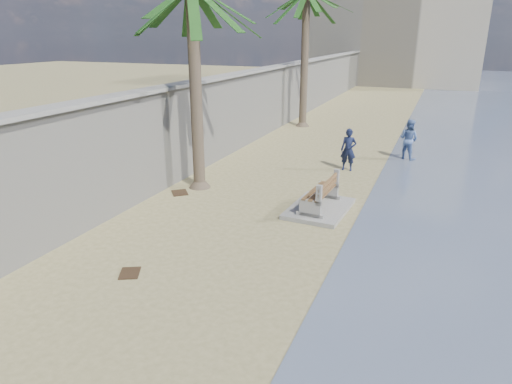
# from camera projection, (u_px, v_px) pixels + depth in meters

# --- Properties ---
(seawall) EXTENTS (0.45, 70.00, 3.50)m
(seawall) POSITION_uv_depth(u_px,v_px,m) (266.00, 102.00, 25.52)
(seawall) COLOR gray
(seawall) RESTS_ON ground_plane
(wall_cap) EXTENTS (0.80, 70.00, 0.12)m
(wall_cap) POSITION_uv_depth(u_px,v_px,m) (267.00, 68.00, 24.93)
(wall_cap) COLOR gray
(wall_cap) RESTS_ON seawall
(end_building) EXTENTS (18.00, 12.00, 14.00)m
(end_building) POSITION_uv_depth(u_px,v_px,m) (397.00, 18.00, 50.60)
(end_building) COLOR #B7AA93
(end_building) RESTS_ON ground_plane
(bench_far) EXTENTS (1.86, 2.61, 1.05)m
(bench_far) POSITION_uv_depth(u_px,v_px,m) (320.00, 197.00, 14.46)
(bench_far) COLOR gray
(bench_far) RESTS_ON ground_plane
(person_a) EXTENTS (0.73, 0.51, 1.98)m
(person_a) POSITION_uv_depth(u_px,v_px,m) (349.00, 147.00, 18.59)
(person_a) COLOR #131934
(person_a) RESTS_ON ground_plane
(person_b) EXTENTS (1.19, 1.10, 1.99)m
(person_b) POSITION_uv_depth(u_px,v_px,m) (409.00, 137.00, 20.29)
(person_b) COLOR #506CA5
(person_b) RESTS_ON ground_plane
(debris_c) EXTENTS (0.82, 0.83, 0.03)m
(debris_c) POSITION_uv_depth(u_px,v_px,m) (180.00, 193.00, 16.19)
(debris_c) COLOR #382616
(debris_c) RESTS_ON ground_plane
(debris_d) EXTENTS (0.66, 0.71, 0.03)m
(debris_d) POSITION_uv_depth(u_px,v_px,m) (130.00, 273.00, 10.76)
(debris_d) COLOR #382616
(debris_d) RESTS_ON ground_plane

